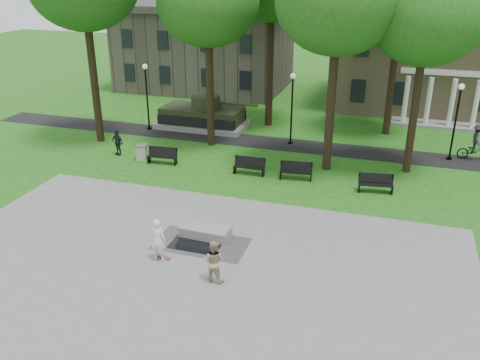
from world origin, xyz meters
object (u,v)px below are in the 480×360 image
object	(u,v)px
skateboarder	(158,240)
trash_bin	(142,152)
cyclist	(476,145)
park_bench_0	(163,155)
concrete_block	(205,231)
friend_watching	(214,261)

from	to	relation	value
skateboarder	trash_bin	distance (m)	11.84
cyclist	park_bench_0	world-z (taller)	cyclist
trash_bin	park_bench_0	bearing A→B (deg)	-6.81
concrete_block	cyclist	world-z (taller)	cyclist
friend_watching	cyclist	bearing A→B (deg)	-118.46
skateboarder	trash_bin	bearing A→B (deg)	-59.19
cyclist	trash_bin	distance (m)	20.47
trash_bin	skateboarder	bearing A→B (deg)	-59.06
friend_watching	cyclist	world-z (taller)	cyclist
cyclist	trash_bin	xyz separation A→B (m)	(-19.49, -6.23, -0.43)
concrete_block	trash_bin	world-z (taller)	trash_bin
friend_watching	trash_bin	world-z (taller)	friend_watching
skateboarder	cyclist	world-z (taller)	cyclist
skateboarder	cyclist	size ratio (longest dim) A/B	0.83
skateboarder	park_bench_0	bearing A→B (deg)	-65.40
skateboarder	trash_bin	xyz separation A→B (m)	(-6.08, 10.14, -0.46)
concrete_block	park_bench_0	bearing A→B (deg)	126.92
skateboarder	cyclist	distance (m)	21.16
friend_watching	trash_bin	size ratio (longest dim) A/B	1.79
cyclist	park_bench_0	distance (m)	19.11
concrete_block	trash_bin	distance (m)	10.56
concrete_block	skateboarder	size ratio (longest dim) A/B	1.18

